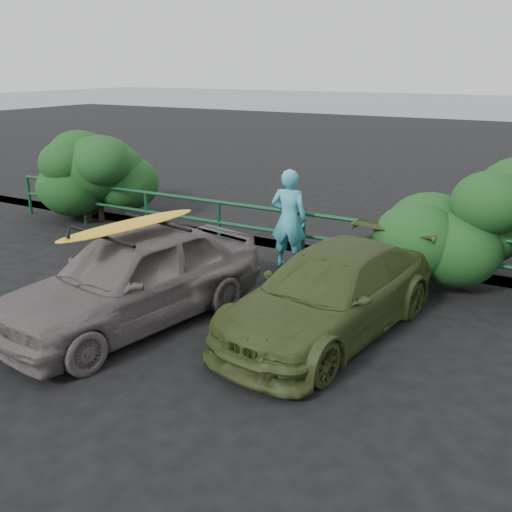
{
  "coord_description": "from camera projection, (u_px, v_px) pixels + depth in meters",
  "views": [
    {
      "loc": [
        5.55,
        -4.94,
        3.76
      ],
      "look_at": [
        1.64,
        1.97,
        1.11
      ],
      "focal_mm": 40.0,
      "sensor_mm": 36.0,
      "label": 1
    }
  ],
  "objects": [
    {
      "name": "ground",
      "position": [
        83.0,
        353.0,
        7.86
      ],
      "size": [
        80.0,
        80.0,
        0.0
      ],
      "primitive_type": "plane",
      "color": "black"
    },
    {
      "name": "guardrail",
      "position": [
        259.0,
        230.0,
        11.82
      ],
      "size": [
        14.0,
        0.08,
        1.04
      ],
      "primitive_type": null,
      "color": "#124024",
      "rests_on": "ground"
    },
    {
      "name": "shrub_left",
      "position": [
        100.0,
        182.0,
        14.24
      ],
      "size": [
        3.2,
        2.4,
        2.03
      ],
      "primitive_type": null,
      "color": "#1B481B",
      "rests_on": "ground"
    },
    {
      "name": "sedan",
      "position": [
        134.0,
        278.0,
        8.57
      ],
      "size": [
        2.55,
        4.58,
        1.47
      ],
      "primitive_type": "imported",
      "rotation": [
        0.0,
        0.0,
        -0.2
      ],
      "color": "#645B59",
      "rests_on": "ground"
    },
    {
      "name": "olive_vehicle",
      "position": [
        330.0,
        293.0,
        8.29
      ],
      "size": [
        2.4,
        4.5,
        1.24
      ],
      "primitive_type": "imported",
      "rotation": [
        0.0,
        0.0,
        -0.16
      ],
      "color": "#39461F",
      "rests_on": "ground"
    },
    {
      "name": "man",
      "position": [
        289.0,
        219.0,
        10.92
      ],
      "size": [
        0.76,
        0.56,
        1.94
      ],
      "primitive_type": "imported",
      "rotation": [
        0.0,
        0.0,
        3.28
      ],
      "color": "#3EA8BC",
      "rests_on": "ground"
    },
    {
      "name": "roof_rack",
      "position": [
        130.0,
        229.0,
        8.32
      ],
      "size": [
        1.69,
        1.33,
        0.05
      ],
      "primitive_type": null,
      "rotation": [
        0.0,
        0.0,
        -0.2
      ],
      "color": "black",
      "rests_on": "sedan"
    },
    {
      "name": "surfboard",
      "position": [
        130.0,
        225.0,
        8.3
      ],
      "size": [
        0.96,
        2.47,
        0.07
      ],
      "primitive_type": "ellipsoid",
      "rotation": [
        0.0,
        0.0,
        -0.2
      ],
      "color": "gold",
      "rests_on": "roof_rack"
    }
  ]
}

